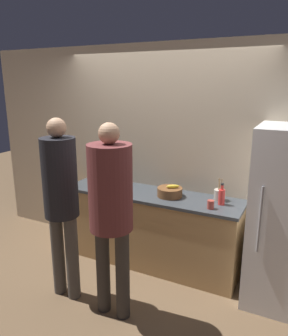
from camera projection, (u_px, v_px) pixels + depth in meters
ground_plane at (139, 275)px, 3.77m from camera, size 14.00×14.00×0.00m
wall_back at (163, 155)px, 3.99m from camera, size 5.20×0.06×2.60m
counter at (152, 228)px, 3.95m from camera, size 2.13×0.62×0.90m
refrigerator at (285, 218)px, 3.14m from camera, size 0.62×0.72×1.78m
person_left at (61, 195)px, 3.17m from camera, size 0.34×0.34×1.84m
person_center at (111, 203)px, 2.88m from camera, size 0.39×0.39×1.83m
fruit_bowl at (170, 192)px, 3.71m from camera, size 0.28×0.28×0.14m
utensil_crock at (220, 195)px, 3.59m from camera, size 0.12×0.12×0.25m
bottle_green at (93, 184)px, 3.94m from camera, size 0.05×0.05×0.16m
bottle_red at (222, 196)px, 3.45m from camera, size 0.07×0.07×0.24m
cup_red at (211, 205)px, 3.35m from camera, size 0.07×0.07×0.09m
potted_plant at (110, 171)px, 4.29m from camera, size 0.15×0.15×0.24m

